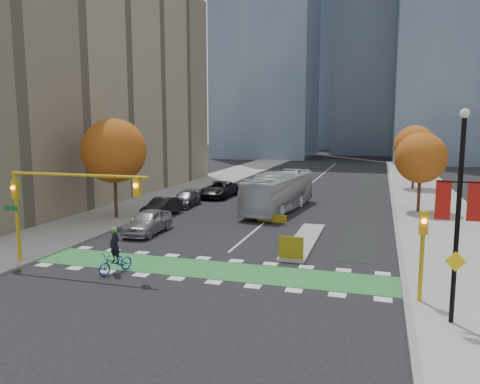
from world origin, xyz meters
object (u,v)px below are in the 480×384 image
Objects in this scene: traffic_signal_east at (423,243)px; hazard_board at (291,248)px; banner_lamppost at (458,208)px; tree_east_near at (421,158)px; parked_car_c at (185,199)px; parked_car_b at (162,207)px; tree_west at (114,151)px; cyclist at (115,258)px; tree_east_far at (415,146)px; bus at (279,192)px; parked_car_a at (148,222)px; parked_car_d at (219,189)px; traffic_signal_west at (55,194)px.

hazard_board is at bearing 144.08° from traffic_signal_east.
traffic_signal_east is at bearing 116.61° from banner_lamppost.
traffic_signal_east is at bearing -93.81° from tree_east_near.
hazard_board is at bearing -51.46° from parked_car_c.
parked_car_b is 0.96× the size of parked_car_c.
cyclist is (7.60, -12.50, -4.79)m from tree_west.
tree_east_far is 0.92× the size of banner_lamppost.
bus is at bearing 32.97° from tree_west.
hazard_board is at bearing 48.54° from cyclist.
cyclist is at bearing -74.02° from parked_car_a.
parked_car_b is (-4.60, 14.80, -0.05)m from cyclist.
tree_east_far is at bearing 88.21° from tree_east_near.
banner_lamppost is 21.75m from parked_car_a.
tree_east_near reaches higher than parked_car_d.
traffic_signal_west is 1.39× the size of parked_car_d.
tree_east_far is at bearing 38.83° from parked_car_c.
tree_east_near is at bearing 24.40° from parked_car_b.
parked_car_d reaches higher than parked_car_b.
tree_west reaches higher than hazard_board.
tree_east_far is 43.61m from traffic_signal_west.
tree_east_near is at bearing 65.80° from hazard_board.
cyclist is (-8.40, -4.70, 0.02)m from hazard_board.
tree_west is 9.29m from parked_car_c.
tree_west is 1.63× the size of parked_car_a.
hazard_board is 0.28× the size of parked_car_a.
traffic_signal_east is 24.56m from parked_car_b.
tree_west is at bearing -133.30° from tree_east_far.
hazard_board is 0.20× the size of tree_east_near.
hazard_board is 0.34× the size of traffic_signal_east.
parked_car_c is at bearing 98.44° from parked_car_a.
tree_east_near is at bearing 86.19° from traffic_signal_east.
bus is at bearing 117.32° from banner_lamppost.
parked_car_d is at bearing 119.01° from hazard_board.
tree_east_far is 1.87× the size of traffic_signal_east.
hazard_board is 10.76m from banner_lamppost.
tree_west reaches higher than parked_car_c.
hazard_board is 9.63m from cyclist.
parked_car_b is (-19.50, 14.81, -1.96)m from traffic_signal_east.
parked_car_a is (4.91, -3.85, -4.76)m from tree_west.
banner_lamppost is 1.77× the size of parked_car_b.
parked_car_a is at bearing -144.04° from tree_east_near.
traffic_signal_west is at bearing -88.64° from parked_car_d.
traffic_signal_east reaches higher than parked_car_d.
bus is at bearing 97.09° from cyclist.
tree_east_far is 28.85m from parked_car_c.
hazard_board is 19.93m from tree_east_near.
tree_east_near is 20.52m from parked_car_d.
parked_car_a is at bearing 150.19° from banner_lamppost.
cyclist is 20.77m from bus.
tree_east_far reaches higher than traffic_signal_west.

